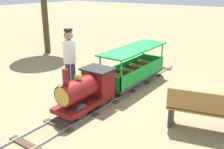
{
  "coord_description": "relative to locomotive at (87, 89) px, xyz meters",
  "views": [
    {
      "loc": [
        -3.38,
        4.9,
        2.57
      ],
      "look_at": [
        0.0,
        0.21,
        0.55
      ],
      "focal_mm": 41.04,
      "sensor_mm": 36.0,
      "label": 1
    }
  ],
  "objects": [
    {
      "name": "locomotive",
      "position": [
        0.0,
        0.0,
        0.0
      ],
      "size": [
        0.67,
        1.45,
        1.05
      ],
      "color": "maroon",
      "rests_on": "ground_plane"
    },
    {
      "name": "track",
      "position": [
        0.0,
        -1.04,
        -0.47
      ],
      "size": [
        0.71,
        6.05,
        0.04
      ],
      "color": "gray",
      "rests_on": "ground_plane"
    },
    {
      "name": "conductor_person",
      "position": [
        0.92,
        -0.46,
        0.47
      ],
      "size": [
        0.3,
        0.3,
        1.62
      ],
      "color": "#282D47",
      "rests_on": "ground_plane"
    },
    {
      "name": "park_bench",
      "position": [
        -2.29,
        -0.59,
        -0.07
      ],
      "size": [
        1.36,
        0.71,
        0.82
      ],
      "color": "olive",
      "rests_on": "ground_plane"
    },
    {
      "name": "ground_plane",
      "position": [
        0.0,
        -1.13,
        -0.48
      ],
      "size": [
        60.0,
        60.0,
        0.0
      ],
      "primitive_type": "plane",
      "color": "#8C7A56"
    },
    {
      "name": "passenger_car",
      "position": [
        0.0,
        -1.94,
        -0.06
      ],
      "size": [
        0.77,
        2.35,
        0.97
      ],
      "color": "#3F3F3F",
      "rests_on": "ground_plane"
    }
  ]
}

